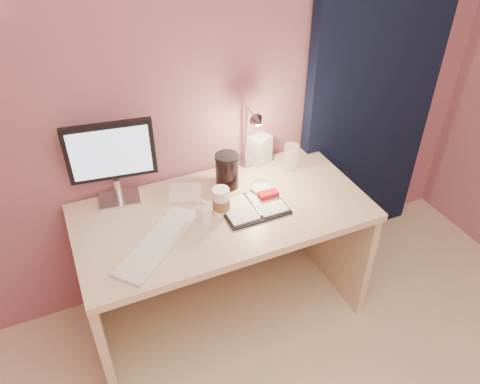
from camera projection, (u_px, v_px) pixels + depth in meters
name	position (u px, v px, depth m)	size (l,w,h in m)	color
room	(362.00, 74.00, 2.53)	(3.50, 3.50, 3.50)	#C6B28E
desk	(219.00, 236.00, 2.42)	(1.40, 0.70, 0.73)	#C7B28C
monitor	(111.00, 156.00, 2.14)	(0.40, 0.17, 0.43)	silver
keyboard	(159.00, 243.00, 2.03)	(0.49, 0.15, 0.02)	silver
planner	(254.00, 206.00, 2.24)	(0.31, 0.23, 0.05)	black
paper_c	(185.00, 192.00, 2.35)	(0.16, 0.16, 0.00)	white
coffee_cup	(221.00, 201.00, 2.18)	(0.08, 0.08, 0.13)	white
clear_cup	(291.00, 157.00, 2.48)	(0.08, 0.08, 0.14)	white
bowl	(263.00, 189.00, 2.34)	(0.13, 0.13, 0.04)	white
lotion_bottle	(203.00, 211.00, 2.14)	(0.05, 0.05, 0.12)	white
dark_jar	(227.00, 172.00, 2.34)	(0.12, 0.12, 0.16)	black
product_box	(260.00, 149.00, 2.52)	(0.11, 0.09, 0.16)	silver
desk_lamp	(255.00, 136.00, 2.34)	(0.09, 0.23, 0.37)	silver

